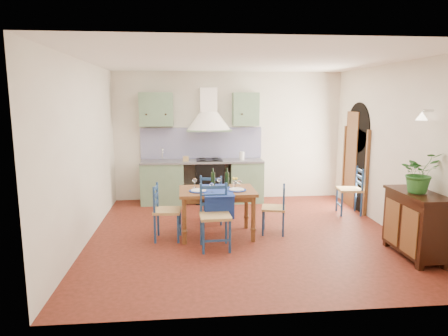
{
  "coord_description": "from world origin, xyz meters",
  "views": [
    {
      "loc": [
        -0.94,
        -6.27,
        2.21
      ],
      "look_at": [
        -0.31,
        0.3,
        1.07
      ],
      "focal_mm": 32.0,
      "sensor_mm": 36.0,
      "label": 1
    }
  ],
  "objects": [
    {
      "name": "chair_left",
      "position": [
        -1.28,
        -0.12,
        0.46
      ],
      "size": [
        0.45,
        0.45,
        0.9
      ],
      "color": "navy",
      "rests_on": "ground"
    },
    {
      "name": "dining_table",
      "position": [
        -0.45,
        -0.03,
        0.68
      ],
      "size": [
        1.22,
        0.92,
        1.09
      ],
      "color": "brown",
      "rests_on": "ground"
    },
    {
      "name": "chair_near",
      "position": [
        -0.53,
        -0.57,
        0.5
      ],
      "size": [
        0.47,
        0.47,
        0.96
      ],
      "color": "navy",
      "rests_on": "ground"
    },
    {
      "name": "chair_far",
      "position": [
        -0.49,
        0.69,
        0.46
      ],
      "size": [
        0.49,
        0.49,
        0.89
      ],
      "color": "navy",
      "rests_on": "ground"
    },
    {
      "name": "chair_right",
      "position": [
        0.52,
        0.0,
        0.42
      ],
      "size": [
        0.46,
        0.46,
        0.82
      ],
      "color": "navy",
      "rests_on": "ground"
    },
    {
      "name": "chair_spare",
      "position": [
        2.23,
        1.0,
        0.48
      ],
      "size": [
        0.48,
        0.48,
        0.92
      ],
      "color": "navy",
      "rests_on": "ground"
    },
    {
      "name": "ceiling",
      "position": [
        0.0,
        0.0,
        2.8
      ],
      "size": [
        5.0,
        5.0,
        0.01
      ],
      "primitive_type": "cube",
      "color": "white",
      "rests_on": "back_wall"
    },
    {
      "name": "floor",
      "position": [
        0.0,
        0.0,
        0.0
      ],
      "size": [
        5.0,
        5.0,
        0.0
      ],
      "primitive_type": "plane",
      "color": "#40190D",
      "rests_on": "ground"
    },
    {
      "name": "left_wall",
      "position": [
        -2.5,
        0.0,
        1.4
      ],
      "size": [
        0.04,
        5.0,
        2.8
      ],
      "primitive_type": "cube",
      "color": "silver",
      "rests_on": "ground"
    },
    {
      "name": "back_wall",
      "position": [
        -0.47,
        2.29,
        1.05
      ],
      "size": [
        5.0,
        0.96,
        2.8
      ],
      "color": "silver",
      "rests_on": "ground"
    },
    {
      "name": "potted_plant",
      "position": [
        2.24,
        -1.17,
        1.22
      ],
      "size": [
        0.59,
        0.53,
        0.57
      ],
      "primitive_type": "imported",
      "rotation": [
        0.0,
        0.0,
        0.2
      ],
      "color": "#286527",
      "rests_on": "sideboard"
    },
    {
      "name": "right_wall",
      "position": [
        2.5,
        0.28,
        1.34
      ],
      "size": [
        0.26,
        5.0,
        2.8
      ],
      "color": "silver",
      "rests_on": "ground"
    },
    {
      "name": "sideboard",
      "position": [
        2.26,
        -1.17,
        0.51
      ],
      "size": [
        0.5,
        1.05,
        0.94
      ],
      "color": "black",
      "rests_on": "ground"
    }
  ]
}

